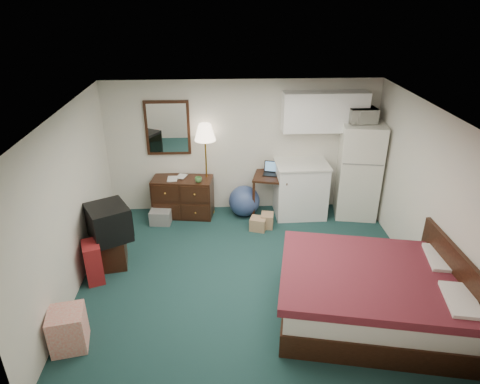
{
  "coord_description": "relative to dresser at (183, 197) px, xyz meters",
  "views": [
    {
      "loc": [
        -0.42,
        -5.27,
        3.95
      ],
      "look_at": [
        -0.13,
        0.53,
        1.15
      ],
      "focal_mm": 32.0,
      "sensor_mm": 36.0,
      "label": 1
    }
  ],
  "objects": [
    {
      "name": "floor",
      "position": [
        1.13,
        -1.98,
        -0.38
      ],
      "size": [
        5.0,
        4.5,
        0.01
      ],
      "primitive_type": "cube",
      "color": "#1A393C",
      "rests_on": "ground"
    },
    {
      "name": "ceiling",
      "position": [
        1.13,
        -1.98,
        2.12
      ],
      "size": [
        5.0,
        4.5,
        0.01
      ],
      "primitive_type": "cube",
      "color": "beige",
      "rests_on": "walls"
    },
    {
      "name": "walls",
      "position": [
        1.13,
        -1.98,
        0.87
      ],
      "size": [
        5.01,
        4.51,
        2.5
      ],
      "color": "beige",
      "rests_on": "floor"
    },
    {
      "name": "mirror",
      "position": [
        -0.22,
        0.24,
        1.27
      ],
      "size": [
        0.8,
        0.06,
        1.0
      ],
      "primitive_type": null,
      "color": "white",
      "rests_on": "walls"
    },
    {
      "name": "upper_cabinets",
      "position": [
        2.58,
        0.1,
        1.57
      ],
      "size": [
        1.5,
        0.35,
        0.7
      ],
      "primitive_type": null,
      "color": "white",
      "rests_on": "walls"
    },
    {
      "name": "headboard",
      "position": [
        3.59,
        -2.96,
        0.17
      ],
      "size": [
        0.06,
        1.56,
        1.0
      ],
      "primitive_type": null,
      "color": "black",
      "rests_on": "walls"
    },
    {
      "name": "dresser",
      "position": [
        0.0,
        0.0,
        0.0
      ],
      "size": [
        1.16,
        0.64,
        0.75
      ],
      "primitive_type": null,
      "rotation": [
        0.0,
        0.0,
        -0.13
      ],
      "color": "black",
      "rests_on": "floor"
    },
    {
      "name": "floor_lamp",
      "position": [
        0.45,
        0.07,
        0.5
      ],
      "size": [
        0.41,
        0.41,
        1.76
      ],
      "primitive_type": null,
      "rotation": [
        0.0,
        0.0,
        -0.07
      ],
      "color": "gold",
      "rests_on": "floor"
    },
    {
      "name": "desk",
      "position": [
        1.66,
        -0.05,
        0.03
      ],
      "size": [
        0.77,
        0.77,
        0.81
      ],
      "primitive_type": null,
      "rotation": [
        0.0,
        0.0,
        -0.24
      ],
      "color": "black",
      "rests_on": "floor"
    },
    {
      "name": "exercise_ball",
      "position": [
        1.15,
        -0.07,
        -0.08
      ],
      "size": [
        0.64,
        0.64,
        0.59
      ],
      "primitive_type": "sphere",
      "rotation": [
        0.0,
        0.0,
        0.11
      ],
      "color": "navy",
      "rests_on": "floor"
    },
    {
      "name": "kitchen_counter",
      "position": [
        2.2,
        -0.07,
        0.13
      ],
      "size": [
        0.94,
        0.72,
        1.01
      ],
      "primitive_type": null,
      "rotation": [
        0.0,
        0.0,
        0.02
      ],
      "color": "white",
      "rests_on": "floor"
    },
    {
      "name": "fridge",
      "position": [
        3.26,
        -0.1,
        0.52
      ],
      "size": [
        0.85,
        0.85,
        1.78
      ],
      "primitive_type": null,
      "rotation": [
        0.0,
        0.0,
        -0.17
      ],
      "color": "white",
      "rests_on": "floor"
    },
    {
      "name": "bed",
      "position": [
        2.61,
        -2.96,
        -0.02
      ],
      "size": [
        2.53,
        2.14,
        0.71
      ],
      "primitive_type": null,
      "rotation": [
        0.0,
        0.0,
        -0.2
      ],
      "color": "#4A121D",
      "rests_on": "floor"
    },
    {
      "name": "tv_stand",
      "position": [
        -1.04,
        -1.57,
        -0.13
      ],
      "size": [
        0.58,
        0.61,
        0.49
      ],
      "primitive_type": null,
      "rotation": [
        0.0,
        0.0,
        0.18
      ],
      "color": "black",
      "rests_on": "floor"
    },
    {
      "name": "suitcase",
      "position": [
        -1.18,
        -1.96,
        -0.07
      ],
      "size": [
        0.35,
        0.44,
        0.62
      ],
      "primitive_type": null,
      "rotation": [
        0.0,
        0.0,
        0.35
      ],
      "color": "maroon",
      "rests_on": "floor"
    },
    {
      "name": "retail_box",
      "position": [
        -1.15,
        -3.27,
        -0.12
      ],
      "size": [
        0.48,
        0.48,
        0.51
      ],
      "primitive_type": null,
      "rotation": [
        0.0,
        0.0,
        0.19
      ],
      "color": "silver",
      "rests_on": "floor"
    },
    {
      "name": "file_bin",
      "position": [
        -0.4,
        -0.32,
        -0.25
      ],
      "size": [
        0.4,
        0.31,
        0.26
      ],
      "primitive_type": null,
      "rotation": [
        0.0,
        0.0,
        -0.1
      ],
      "color": "gray",
      "rests_on": "floor"
    },
    {
      "name": "cardboard_box_a",
      "position": [
        1.37,
        -0.64,
        -0.26
      ],
      "size": [
        0.34,
        0.31,
        0.23
      ],
      "primitive_type": null,
      "rotation": [
        0.0,
        0.0,
        -0.32
      ],
      "color": "#907155",
      "rests_on": "floor"
    },
    {
      "name": "cardboard_box_b",
      "position": [
        1.54,
        -0.54,
        -0.25
      ],
      "size": [
        0.26,
        0.29,
        0.26
      ],
      "primitive_type": null,
      "rotation": [
        0.0,
        0.0,
        -0.18
      ],
      "color": "#907155",
      "rests_on": "floor"
    },
    {
      "name": "laptop",
      "position": [
        1.66,
        -0.03,
        0.54
      ],
      "size": [
        0.37,
        0.33,
        0.22
      ],
      "primitive_type": null,
      "rotation": [
        0.0,
        0.0,
        -0.25
      ],
      "color": "black",
      "rests_on": "desk"
    },
    {
      "name": "crt_tv",
      "position": [
        -0.99,
        -1.58,
        0.38
      ],
      "size": [
        0.8,
        0.82,
        0.53
      ],
      "primitive_type": null,
      "rotation": [
        0.0,
        0.0,
        0.51
      ],
      "color": "black",
      "rests_on": "tv_stand"
    },
    {
      "name": "microwave",
      "position": [
        3.21,
        -0.07,
        1.57
      ],
      "size": [
        0.49,
        0.29,
        0.33
      ],
      "primitive_type": "imported",
      "rotation": [
        0.0,
        0.0,
        0.05
      ],
      "color": "white",
      "rests_on": "fridge"
    },
    {
      "name": "book_a",
      "position": [
        -0.26,
        -0.03,
        0.5
      ],
      "size": [
        0.18,
        0.02,
        0.25
      ],
      "primitive_type": "imported",
      "rotation": [
        0.0,
        0.0,
        0.01
      ],
      "color": "#907155",
      "rests_on": "dresser"
    },
    {
      "name": "book_b",
      "position": [
        -0.09,
        0.1,
        0.49
      ],
      "size": [
        0.17,
        0.08,
        0.23
      ],
      "primitive_type": "imported",
      "rotation": [
        0.0,
        0.0,
        -0.34
      ],
      "color": "#907155",
      "rests_on": "dresser"
    },
    {
      "name": "mug",
      "position": [
        0.31,
        -0.18,
        0.44
      ],
      "size": [
        0.13,
        0.1,
        0.13
      ],
      "primitive_type": "imported",
      "rotation": [
        0.0,
        0.0,
        0.04
      ],
      "color": "#4A8443",
      "rests_on": "dresser"
    }
  ]
}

